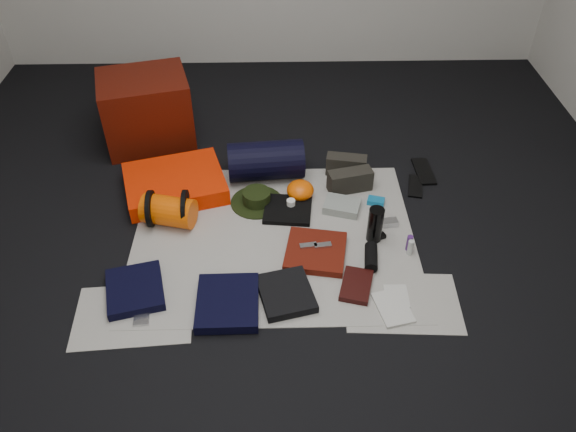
{
  "coord_description": "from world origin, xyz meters",
  "views": [
    {
      "loc": [
        0.03,
        -2.35,
        2.2
      ],
      "look_at": [
        0.08,
        0.07,
        0.1
      ],
      "focal_mm": 35.0,
      "sensor_mm": 36.0,
      "label": 1
    }
  ],
  "objects_px": {
    "water_bottle": "(375,225)",
    "paperback_book": "(356,285)",
    "compact_camera": "(390,223)",
    "navy_duffel": "(266,161)",
    "red_cabinet": "(147,110)",
    "stuff_sack": "(169,211)",
    "sleeping_pad": "(175,183)"
  },
  "relations": [
    {
      "from": "red_cabinet",
      "to": "paperback_book",
      "type": "bearing_deg",
      "value": -62.67
    },
    {
      "from": "red_cabinet",
      "to": "stuff_sack",
      "type": "distance_m",
      "value": 0.95
    },
    {
      "from": "red_cabinet",
      "to": "sleeping_pad",
      "type": "relative_size",
      "value": 0.97
    },
    {
      "from": "water_bottle",
      "to": "paperback_book",
      "type": "bearing_deg",
      "value": -110.93
    },
    {
      "from": "red_cabinet",
      "to": "stuff_sack",
      "type": "relative_size",
      "value": 1.92
    },
    {
      "from": "navy_duffel",
      "to": "water_bottle",
      "type": "height_order",
      "value": "navy_duffel"
    },
    {
      "from": "stuff_sack",
      "to": "navy_duffel",
      "type": "height_order",
      "value": "navy_duffel"
    },
    {
      "from": "paperback_book",
      "to": "stuff_sack",
      "type": "bearing_deg",
      "value": 167.99
    },
    {
      "from": "red_cabinet",
      "to": "stuff_sack",
      "type": "height_order",
      "value": "red_cabinet"
    },
    {
      "from": "stuff_sack",
      "to": "compact_camera",
      "type": "distance_m",
      "value": 1.29
    },
    {
      "from": "navy_duffel",
      "to": "compact_camera",
      "type": "height_order",
      "value": "navy_duffel"
    },
    {
      "from": "stuff_sack",
      "to": "navy_duffel",
      "type": "relative_size",
      "value": 0.63
    },
    {
      "from": "navy_duffel",
      "to": "water_bottle",
      "type": "relative_size",
      "value": 2.2
    },
    {
      "from": "compact_camera",
      "to": "paperback_book",
      "type": "distance_m",
      "value": 0.54
    },
    {
      "from": "sleeping_pad",
      "to": "navy_duffel",
      "type": "xyz_separation_m",
      "value": [
        0.57,
        0.13,
        0.07
      ]
    },
    {
      "from": "sleeping_pad",
      "to": "paperback_book",
      "type": "relative_size",
      "value": 2.6
    },
    {
      "from": "sleeping_pad",
      "to": "navy_duffel",
      "type": "distance_m",
      "value": 0.59
    },
    {
      "from": "navy_duffel",
      "to": "compact_camera",
      "type": "relative_size",
      "value": 5.26
    },
    {
      "from": "red_cabinet",
      "to": "navy_duffel",
      "type": "relative_size",
      "value": 1.21
    },
    {
      "from": "paperback_book",
      "to": "water_bottle",
      "type": "bearing_deg",
      "value": 84.33
    },
    {
      "from": "sleeping_pad",
      "to": "water_bottle",
      "type": "distance_m",
      "value": 1.28
    },
    {
      "from": "compact_camera",
      "to": "stuff_sack",
      "type": "bearing_deg",
      "value": 169.47
    },
    {
      "from": "compact_camera",
      "to": "navy_duffel",
      "type": "bearing_deg",
      "value": 137.74
    },
    {
      "from": "red_cabinet",
      "to": "sleeping_pad",
      "type": "height_order",
      "value": "red_cabinet"
    },
    {
      "from": "water_bottle",
      "to": "paperback_book",
      "type": "xyz_separation_m",
      "value": [
        -0.14,
        -0.37,
        -0.09
      ]
    },
    {
      "from": "stuff_sack",
      "to": "paperback_book",
      "type": "relative_size",
      "value": 1.31
    },
    {
      "from": "stuff_sack",
      "to": "paperback_book",
      "type": "distance_m",
      "value": 1.17
    },
    {
      "from": "navy_duffel",
      "to": "red_cabinet",
      "type": "bearing_deg",
      "value": 145.36
    },
    {
      "from": "red_cabinet",
      "to": "sleeping_pad",
      "type": "distance_m",
      "value": 0.67
    },
    {
      "from": "navy_duffel",
      "to": "paperback_book",
      "type": "xyz_separation_m",
      "value": [
        0.47,
        -0.97,
        -0.11
      ]
    },
    {
      "from": "navy_duffel",
      "to": "paperback_book",
      "type": "height_order",
      "value": "navy_duffel"
    },
    {
      "from": "sleeping_pad",
      "to": "navy_duffel",
      "type": "bearing_deg",
      "value": 13.13
    }
  ]
}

